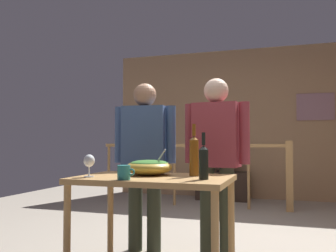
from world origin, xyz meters
TOP-DOWN VIEW (x-y plane):
  - ground_plane at (0.00, 0.00)m, footprint 8.53×8.53m
  - back_wall at (0.00, 3.28)m, footprint 4.95×0.10m
  - framed_picture at (1.12, 3.22)m, footprint 0.61×0.03m
  - stair_railing at (-0.29, 2.15)m, footprint 3.00×0.10m
  - tv_console at (-0.41, 2.93)m, footprint 0.90×0.40m
  - flat_screen_tv at (-0.41, 2.90)m, footprint 0.58×0.12m
  - serving_table at (-0.25, -0.97)m, footprint 1.11×0.73m
  - salad_bowl at (-0.33, -0.87)m, footprint 0.36×0.36m
  - wine_glass at (-0.68, -1.16)m, footprint 0.08×0.08m
  - wine_bottle_dark at (0.14, -1.07)m, footprint 0.06×0.06m
  - wine_bottle_amber at (0.02, -0.85)m, footprint 0.07×0.07m
  - mug_teal at (-0.36, -1.26)m, footprint 0.12×0.09m
  - person_standing_left at (-0.59, -0.30)m, footprint 0.59×0.26m
  - person_standing_right at (0.09, -0.30)m, footprint 0.58×0.26m

SIDE VIEW (x-z plane):
  - ground_plane at x=0.00m, z-range 0.00..0.00m
  - tv_console at x=-0.41m, z-range 0.00..0.48m
  - stair_railing at x=-0.29m, z-range 0.13..1.15m
  - serving_table at x=-0.25m, z-range 0.29..1.05m
  - flat_screen_tv at x=-0.41m, z-range 0.52..0.94m
  - mug_teal at x=-0.36m, z-range 0.76..0.85m
  - salad_bowl at x=-0.33m, z-range 0.72..0.92m
  - wine_glass at x=-0.68m, z-range 0.79..0.95m
  - wine_bottle_dark at x=0.14m, z-range 0.72..1.04m
  - wine_bottle_amber at x=0.02m, z-range 0.72..1.11m
  - person_standing_left at x=-0.59m, z-range 0.14..1.70m
  - person_standing_right at x=0.09m, z-range 0.14..1.71m
  - back_wall at x=0.00m, z-range 0.00..2.69m
  - framed_picture at x=1.12m, z-range 1.37..1.83m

